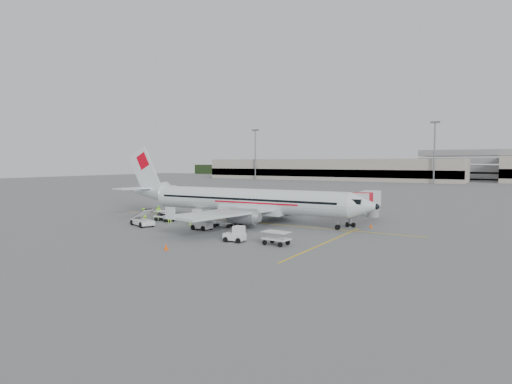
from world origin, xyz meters
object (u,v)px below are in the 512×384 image
jet_bridge (363,207)px  aircraft (247,184)px  tug_fore (235,234)px  tug_mid (202,222)px  belt_loader (142,215)px  tug_aft (195,214)px

jet_bridge → aircraft: bearing=-147.2°
tug_fore → tug_mid: (-7.37, 4.23, 0.10)m
belt_loader → tug_mid: (8.13, 1.38, -0.50)m
tug_fore → tug_mid: 8.50m
tug_fore → tug_aft: 16.89m
aircraft → tug_mid: bearing=-102.2°
aircraft → tug_mid: 8.67m
tug_fore → tug_aft: size_ratio=1.03×
jet_bridge → tug_aft: jet_bridge is taller
belt_loader → tug_mid: bearing=31.0°
tug_fore → tug_aft: (-13.38, 10.32, -0.02)m
jet_bridge → tug_mid: bearing=-132.3°
belt_loader → tug_mid: belt_loader is taller
aircraft → tug_fore: aircraft is taller
aircraft → tug_fore: (6.02, -11.78, -4.15)m
tug_aft → jet_bridge: bearing=28.9°
jet_bridge → belt_loader: size_ratio=2.85×
aircraft → tug_aft: size_ratio=18.08×
belt_loader → tug_aft: bearing=95.5°
aircraft → jet_bridge: 15.48m
aircraft → tug_aft: (-7.36, -1.46, -4.17)m
tug_mid → aircraft: bearing=84.2°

